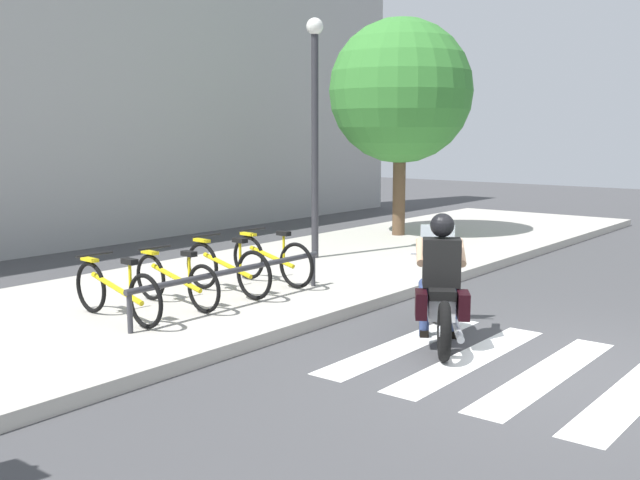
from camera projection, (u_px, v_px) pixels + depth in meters
ground_plane at (555, 369)px, 7.36m from camera, size 48.00×48.00×0.00m
sidewalk at (205, 294)px, 10.38m from camera, size 24.00×4.40×0.15m
crosswalk_stripe_1 at (634, 392)px, 6.70m from camera, size 2.80×0.40×0.01m
crosswalk_stripe_2 at (547, 374)px, 7.19m from camera, size 2.80×0.40×0.01m
crosswalk_stripe_3 at (470, 359)px, 7.68m from camera, size 2.80×0.40×0.01m
crosswalk_stripe_4 at (403, 345)px, 8.17m from camera, size 2.80×0.40×0.01m
motorcycle at (440, 300)px, 8.34m from camera, size 1.91×1.28×1.21m
rider at (441, 268)px, 8.21m from camera, size 0.77×0.73×1.43m
bicycle_0 at (117, 291)px, 8.59m from camera, size 0.48×1.71×0.74m
bicycle_1 at (176, 280)px, 9.27m from camera, size 0.48×1.65×0.72m
bicycle_2 at (227, 268)px, 9.95m from camera, size 0.48×1.67×0.78m
bicycle_3 at (272, 259)px, 10.64m from camera, size 0.48×1.60×0.77m
bike_rack at (233, 274)px, 9.26m from camera, size 3.24×0.07×0.49m
street_lamp at (315, 118)px, 12.55m from camera, size 0.28×0.28×4.13m
tree_near_rack at (401, 91)px, 15.26m from camera, size 2.92×2.92×4.55m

